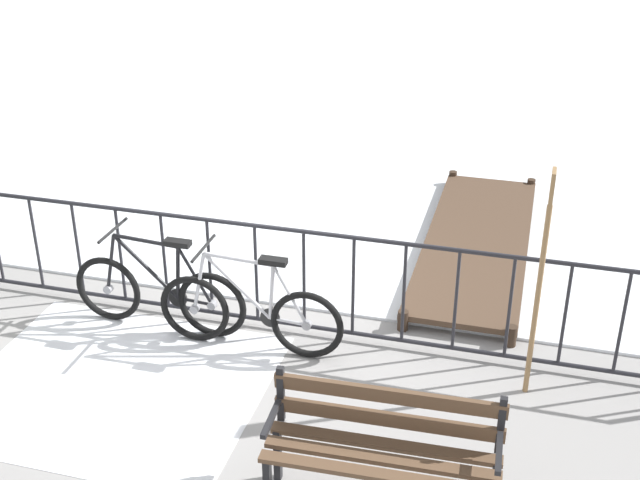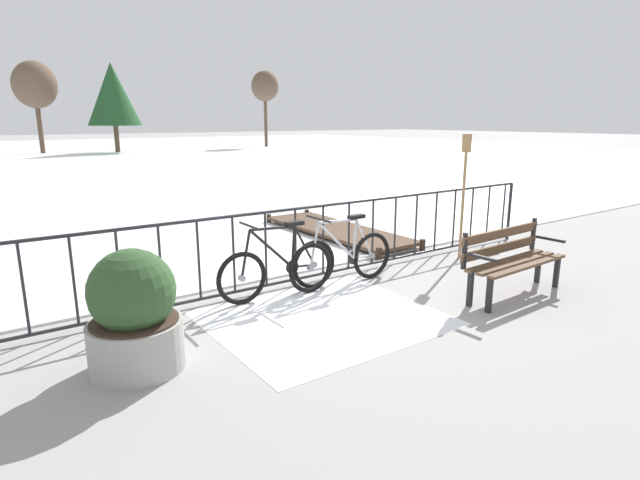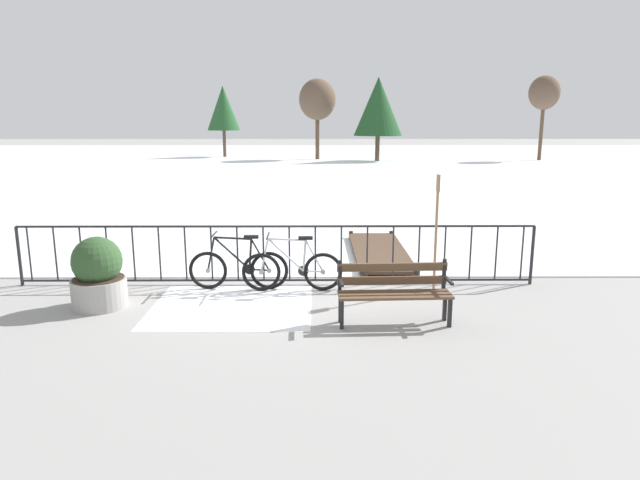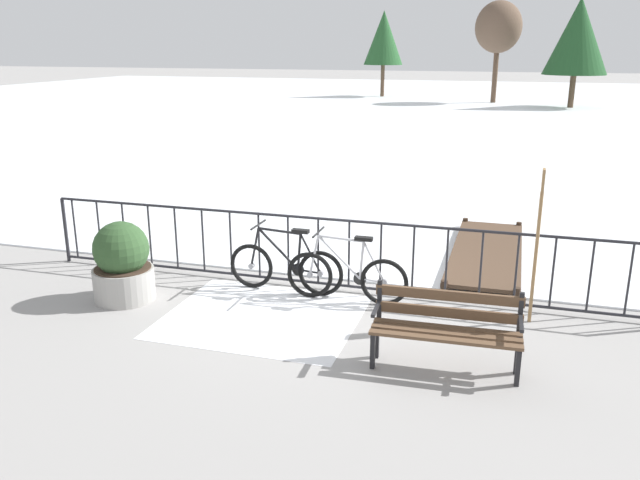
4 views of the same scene
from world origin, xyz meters
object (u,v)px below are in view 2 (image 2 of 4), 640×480
bicycle_second (280,268)px  oar_upright (464,188)px  bicycle_near_railing (343,259)px  planter_with_shrub (134,314)px  park_bench (511,256)px

bicycle_second → oar_upright: oar_upright is taller
bicycle_near_railing → planter_with_shrub: size_ratio=1.54×
bicycle_near_railing → planter_with_shrub: (-2.97, -0.82, 0.15)m
bicycle_second → park_bench: 2.94m
bicycle_second → oar_upright: (3.34, -0.10, 0.77)m
bicycle_near_railing → planter_with_shrub: bearing=-164.6°
bicycle_second → oar_upright: size_ratio=0.86×
park_bench → planter_with_shrub: bearing=171.0°
planter_with_shrub → bicycle_second: bearing=24.4°
bicycle_second → park_bench: bearing=-33.9°
planter_with_shrub → oar_upright: size_ratio=0.56×
park_bench → oar_upright: bearing=59.5°
park_bench → bicycle_near_railing: bearing=134.6°
bicycle_near_railing → park_bench: bicycle_near_railing is taller
bicycle_second → park_bench: (2.43, -1.64, 0.14)m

